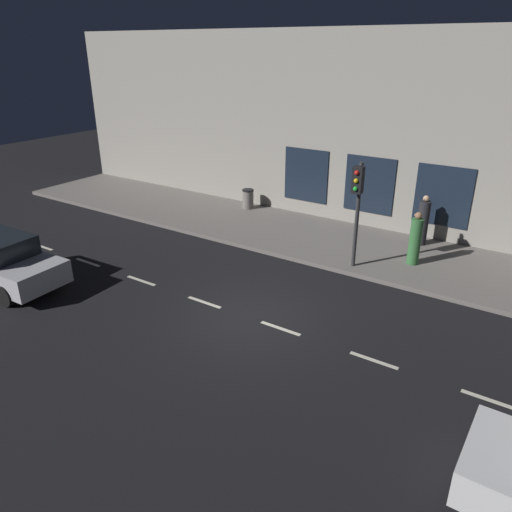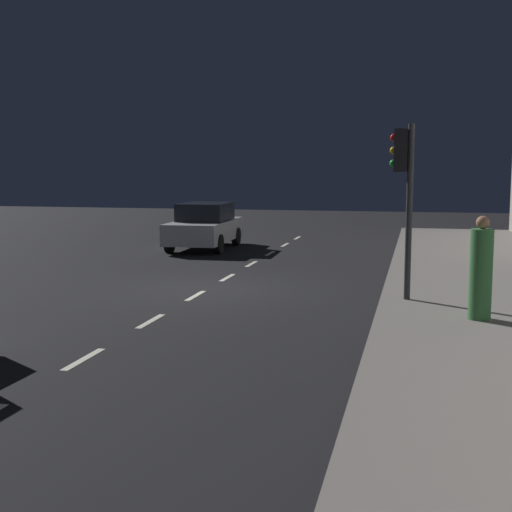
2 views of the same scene
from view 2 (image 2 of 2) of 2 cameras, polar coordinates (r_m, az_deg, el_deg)
ground_plane at (r=16.15m, az=-3.91°, el=-2.67°), size 60.00×60.00×0.00m
sidewalk at (r=15.51m, az=18.77°, el=-3.17°), size 4.50×32.00×0.15m
lane_centre_line at (r=15.21m, az=-5.03°, el=-3.28°), size 0.12×27.20×0.01m
traffic_light at (r=14.08m, az=12.09°, el=6.43°), size 0.47×0.32×3.50m
parked_car_1 at (r=24.02m, az=-4.26°, el=2.49°), size 2.01×4.28×1.58m
pedestrian_1 at (r=12.64m, az=18.06°, el=-1.26°), size 0.47×0.47×1.82m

